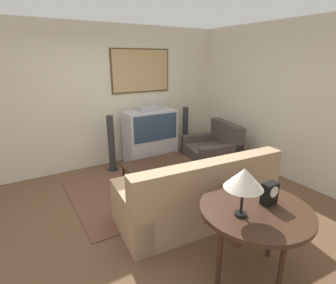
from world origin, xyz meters
name	(u,v)px	position (x,y,z in m)	size (l,w,h in m)	color
ground_plane	(152,213)	(0.00, 0.00, 0.00)	(12.00, 12.00, 0.00)	brown
wall_back	(100,97)	(0.02, 2.13, 1.36)	(12.00, 0.10, 2.70)	beige
wall_right	(284,102)	(2.63, 0.00, 1.35)	(0.06, 12.00, 2.70)	beige
area_rug	(152,185)	(0.38, 0.73, 0.01)	(2.59, 1.90, 0.01)	brown
tv	(150,136)	(0.89, 1.73, 0.55)	(1.05, 0.49, 1.17)	#B7B7BC
couch	(197,197)	(0.45, -0.44, 0.32)	(2.11, 1.05, 0.93)	tan
armchair	(212,152)	(1.88, 0.93, 0.28)	(1.06, 1.15, 0.86)	#473D38
coffee_table	(157,164)	(0.46, 0.70, 0.39)	(1.11, 0.53, 0.43)	#3D2619
console_table	(255,214)	(0.33, -1.46, 0.68)	(1.04, 1.04, 0.75)	#3D2619
table_lamp	(244,179)	(0.12, -1.47, 1.10)	(0.34, 0.34, 0.45)	black
mantel_clock	(270,194)	(0.49, -1.47, 0.86)	(0.15, 0.10, 0.22)	black
speaker_tower_left	(111,145)	(0.04, 1.70, 0.51)	(0.21, 0.21, 1.08)	black
speaker_tower_right	(185,133)	(1.74, 1.70, 0.51)	(0.21, 0.21, 1.08)	black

